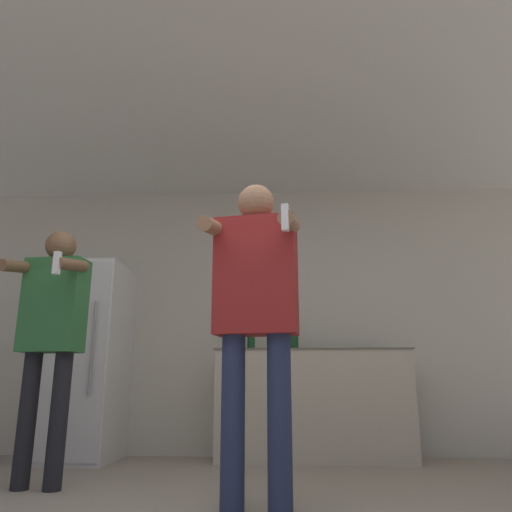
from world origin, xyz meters
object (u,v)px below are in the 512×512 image
Objects in this scene: refrigerator at (83,360)px; bottle_short_whiskey at (238,339)px; bottle_red_label at (293,340)px; bottle_clear_vodka at (251,340)px; person_woman_foreground at (256,304)px; person_man_side at (52,324)px.

refrigerator is 5.82× the size of bottle_short_whiskey.
refrigerator is at bearing -175.71° from bottle_red_label.
bottle_red_label is at bearing 0.00° from bottle_clear_vodka.
bottle_red_label is (1.87, 0.14, 0.18)m from refrigerator.
bottle_short_whiskey reaches higher than bottle_red_label.
refrigerator reaches higher than bottle_red_label.
bottle_clear_vodka is at bearing 5.40° from refrigerator.
bottle_clear_vodka is 0.15× the size of person_woman_foreground.
person_man_side is (-1.62, -1.38, -0.02)m from bottle_red_label.
bottle_short_whiskey is at bearing 51.08° from person_man_side.
person_woman_foreground is at bearing -85.95° from bottle_clear_vodka.
person_man_side reaches higher than bottle_red_label.
person_man_side is (0.26, -1.24, 0.16)m from refrigerator.
bottle_red_label is 0.82× the size of bottle_short_whiskey.
bottle_red_label is at bearing 82.25° from person_woman_foreground.
person_woman_foreground is at bearing -19.53° from person_man_side.
bottle_red_label is at bearing 4.29° from refrigerator.
refrigerator is at bearing 101.72° from person_man_side.
person_woman_foreground reaches higher than bottle_red_label.
bottle_clear_vodka is at bearing 180.00° from bottle_red_label.
bottle_clear_vodka is 1.87m from person_woman_foreground.
person_woman_foreground reaches higher than refrigerator.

